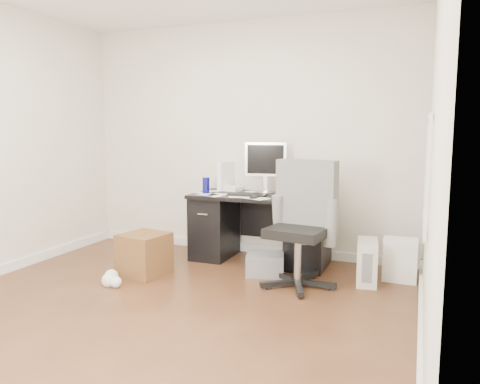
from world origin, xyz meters
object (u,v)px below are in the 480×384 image
Objects in this scene: desk at (260,226)px; wicker_basket at (144,254)px; keyboard at (247,195)px; office_chair at (298,225)px; pc_tower at (367,262)px; lcd_monitor at (266,168)px.

wicker_basket is at bearing -136.57° from desk.
keyboard is 1.24m from wicker_basket.
desk is 1.28× the size of office_chair.
keyboard is 0.99× the size of wicker_basket.
pc_tower is (1.20, -0.34, -0.19)m from desk.
lcd_monitor is 1.41× the size of pc_tower.
keyboard is (-0.10, -0.14, 0.36)m from desk.
office_chair reaches higher than pc_tower.
desk is at bearing 50.73° from keyboard.
desk is at bearing 43.43° from wicker_basket.
office_chair reaches higher than wicker_basket.
desk is at bearing 158.00° from pc_tower.
desk is 1.30m from wicker_basket.
desk reaches higher than pc_tower.
keyboard is at bearing 151.61° from office_chair.
lcd_monitor is at bearing 152.64° from pc_tower.
wicker_basket is at bearing -171.93° from pc_tower.
pc_tower is at bearing -12.14° from keyboard.
office_chair is at bearing -62.71° from lcd_monitor.
desk reaches higher than wicker_basket.
lcd_monitor is 0.49× the size of office_chair.
lcd_monitor is at bearing 77.46° from desk.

